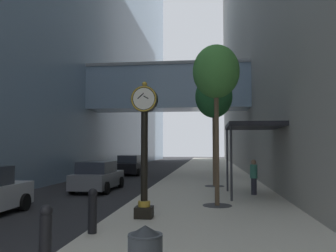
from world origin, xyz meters
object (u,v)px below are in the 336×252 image
street_clock (144,142)px  car_grey_far (98,176)px  bollard_nearest (46,235)px  street_tree_near (216,73)px  bollard_second (93,210)px  car_black_near (131,165)px  street_tree_mid_near (214,97)px  pedestrian_walking (254,176)px

street_clock → car_grey_far: (-3.97, 7.51, -1.73)m
street_clock → bollard_nearest: street_clock is taller
bollard_nearest → street_tree_near: bearing=65.5°
bollard_second → car_black_near: bearing=100.2°
street_tree_near → car_grey_far: bearing=141.8°
street_clock → street_tree_near: (2.34, 2.55, 2.71)m
bollard_nearest → street_tree_mid_near: (3.30, 13.88, 4.50)m
bollard_nearest → bollard_second: (0.00, 2.60, 0.00)m
pedestrian_walking → car_black_near: (-8.75, 12.54, -0.19)m
car_grey_far → car_black_near: bearing=93.5°
pedestrian_walking → bollard_second: bearing=-122.7°
bollard_second → street_tree_near: 7.24m
street_clock → bollard_second: 2.90m
street_clock → pedestrian_walking: bearing=54.8°
street_tree_mid_near → pedestrian_walking: 5.69m
bollard_nearest → car_grey_far: car_grey_far is taller
street_clock → car_black_near: bearing=104.1°
bollard_nearest → street_tree_mid_near: 14.96m
car_black_near → car_grey_far: 10.88m
street_tree_near → pedestrian_walking: (1.78, 3.28, -4.21)m
street_clock → car_grey_far: 8.67m
street_clock → street_tree_near: street_tree_near is taller
bollard_nearest → car_grey_far: (-3.01, 12.19, 0.04)m
bollard_second → car_grey_far: car_grey_far is taller
street_tree_near → street_tree_mid_near: bearing=90.0°
bollard_nearest → pedestrian_walking: pedestrian_walking is taller
bollard_nearest → street_tree_near: street_tree_near is taller
bollard_nearest → street_tree_near: size_ratio=0.19×
pedestrian_walking → street_tree_mid_near: bearing=117.9°
street_clock → pedestrian_walking: 7.30m
pedestrian_walking → car_black_near: 15.29m
street_tree_mid_near → car_black_near: street_tree_mid_near is taller
pedestrian_walking → car_grey_far: pedestrian_walking is taller
street_tree_mid_near → street_tree_near: bearing=-90.0°
street_clock → bollard_nearest: 5.10m
pedestrian_walking → car_black_near: bearing=124.9°
car_grey_far → street_tree_near: bearing=-38.2°
street_tree_mid_near → pedestrian_walking: street_tree_mid_near is taller
bollard_nearest → car_black_near: (-3.67, 23.06, 0.08)m
bollard_second → street_tree_near: bearing=54.5°
car_black_near → pedestrian_walking: bearing=-55.1°
street_clock → street_tree_mid_near: street_tree_mid_near is taller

